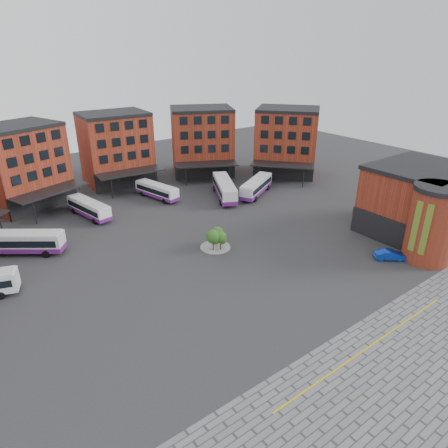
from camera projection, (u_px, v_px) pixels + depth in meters
ground at (260, 289)px, 48.18m from camera, size 160.00×160.00×0.00m
yellow_line at (370, 346)px, 39.05m from camera, size 26.00×0.15×0.02m
main_building at (97, 167)px, 70.50m from camera, size 94.14×42.48×14.60m
east_building at (419, 204)px, 59.44m from camera, size 17.40×15.40×10.60m
tree_island at (217, 237)px, 57.02m from camera, size 4.40×4.40×3.24m
bus_b at (22, 242)px, 55.75m from camera, size 10.79×8.93×3.23m
bus_c at (89, 208)px, 67.79m from camera, size 4.31×10.57×2.90m
bus_d at (157, 191)px, 75.97m from camera, size 4.49×10.27×2.82m
bus_e at (225, 188)px, 76.17m from camera, size 8.04×12.16×3.44m
bus_f at (256, 186)px, 77.69m from camera, size 11.06×7.59×3.15m
blue_car at (390, 255)px, 54.58m from camera, size 4.16×3.81×1.38m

